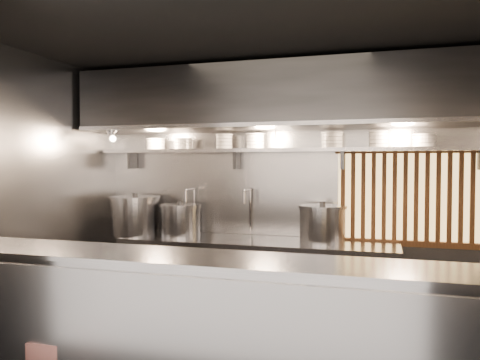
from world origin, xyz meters
The scene contains 22 objects.
ceiling centered at (0.00, 0.00, 2.80)m, with size 4.50×4.50×0.00m, color black.
wall_back centered at (0.00, 1.50, 1.40)m, with size 4.50×4.50×0.00m, color gray.
wall_left centered at (-2.25, 0.00, 1.40)m, with size 3.00×3.00×0.00m, color gray.
serving_counter centered at (0.00, -0.96, 0.57)m, with size 4.50×0.56×1.13m.
cooking_bench centered at (-0.30, 1.13, 0.45)m, with size 3.00×0.70×0.90m, color #9A9A9F.
bowl_shelf centered at (0.00, 1.32, 1.88)m, with size 4.40×0.34×0.04m, color #9A9A9F.
exhaust_hood centered at (0.00, 1.10, 2.42)m, with size 4.40×0.81×0.65m.
wood_screen centered at (1.30, 1.45, 1.38)m, with size 1.56×0.09×1.04m.
faucet_left centered at (-1.15, 1.37, 1.31)m, with size 0.04×0.30×0.50m.
faucet_right centered at (-0.45, 1.37, 1.31)m, with size 0.04×0.30×0.50m.
heat_lamp centered at (-1.90, 0.85, 2.07)m, with size 0.25×0.35×0.20m.
pendant_bulb centered at (-0.10, 1.20, 1.96)m, with size 0.09×0.09×0.19m.
stock_pot_left centered at (-1.75, 1.10, 1.13)m, with size 0.68×0.68×0.49m.
stock_pot_mid centered at (-1.20, 1.15, 1.09)m, with size 0.60×0.60×0.41m.
stock_pot_right centered at (0.41, 1.17, 1.10)m, with size 0.62×0.62×0.43m.
bowl_stack_0 centered at (-1.59, 1.32, 1.97)m, with size 0.23×0.23×0.13m.
bowl_stack_1 centered at (-1.23, 1.32, 1.97)m, with size 0.22×0.22×0.13m.
bowl_stack_2 centered at (-0.72, 1.32, 1.99)m, with size 0.20×0.20×0.17m.
bowl_stack_3 centered at (-0.36, 1.32, 1.98)m, with size 0.22×0.22×0.17m.
bowl_stack_4 centered at (0.49, 1.32, 1.98)m, with size 0.23×0.23×0.17m.
bowl_stack_5 centered at (0.97, 1.32, 1.98)m, with size 0.21×0.21×0.17m.
bowl_stack_6 centered at (1.41, 1.32, 1.97)m, with size 0.24×0.24×0.13m.
Camera 1 is at (0.98, -3.77, 1.73)m, focal length 35.00 mm.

